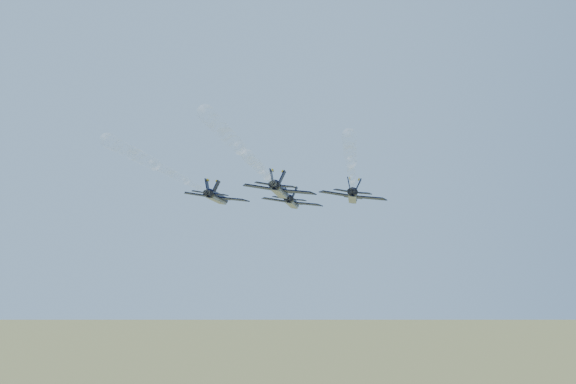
{
  "coord_description": "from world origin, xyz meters",
  "views": [
    {
      "loc": [
        5.44,
        -106.92,
        88.68
      ],
      "look_at": [
        2.54,
        3.13,
        100.82
      ],
      "focal_mm": 40.0,
      "sensor_mm": 36.0,
      "label": 1
    }
  ],
  "objects_px": {
    "jet_left": "(217,197)",
    "jet_right": "(353,196)",
    "jet_slot": "(280,190)",
    "jet_lead": "(292,202)"
  },
  "relations": [
    {
      "from": "jet_left",
      "to": "jet_right",
      "type": "height_order",
      "value": "same"
    },
    {
      "from": "jet_right",
      "to": "jet_left",
      "type": "bearing_deg",
      "value": -178.92
    },
    {
      "from": "jet_slot",
      "to": "jet_lead",
      "type": "bearing_deg",
      "value": 90.34
    },
    {
      "from": "jet_left",
      "to": "jet_right",
      "type": "xyz_separation_m",
      "value": [
        23.05,
        -1.45,
        0.0
      ]
    },
    {
      "from": "jet_left",
      "to": "jet_slot",
      "type": "distance_m",
      "value": 15.55
    },
    {
      "from": "jet_lead",
      "to": "jet_slot",
      "type": "relative_size",
      "value": 1.0
    },
    {
      "from": "jet_right",
      "to": "jet_lead",
      "type": "bearing_deg",
      "value": 138.65
    },
    {
      "from": "jet_left",
      "to": "jet_slot",
      "type": "xyz_separation_m",
      "value": [
        11.14,
        -10.84,
        0.0
      ]
    },
    {
      "from": "jet_left",
      "to": "jet_right",
      "type": "relative_size",
      "value": 1.0
    },
    {
      "from": "jet_lead",
      "to": "jet_left",
      "type": "distance_m",
      "value": 15.72
    }
  ]
}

